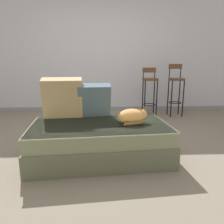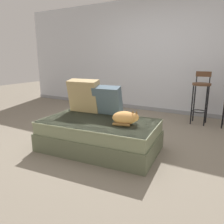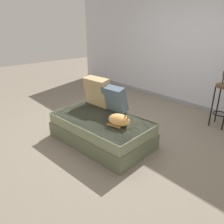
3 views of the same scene
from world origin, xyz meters
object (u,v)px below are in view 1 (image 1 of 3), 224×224
at_px(throw_pillow_corner, 63,98).
at_px(cat, 132,116).
at_px(couch, 100,140).
at_px(bar_stool_by_doorway, 176,85).
at_px(bar_stool_near_window, 150,86).
at_px(throw_pillow_middle, 94,100).

bearing_deg(throw_pillow_corner, cat, -18.41).
height_order(couch, bar_stool_by_doorway, bar_stool_by_doorway).
xyz_separation_m(couch, bar_stool_by_doorway, (1.57, 2.04, 0.44)).
bearing_deg(bar_stool_near_window, throw_pillow_middle, -122.90).
bearing_deg(bar_stool_by_doorway, bar_stool_near_window, -179.91).
relative_size(throw_pillow_corner, bar_stool_near_window, 0.52).
relative_size(couch, bar_stool_by_doorway, 1.56).
xyz_separation_m(couch, cat, (0.39, 0.03, 0.29)).
bearing_deg(throw_pillow_corner, couch, -33.71).
relative_size(couch, cat, 4.50).
bearing_deg(bar_stool_by_doorway, couch, -127.53).
xyz_separation_m(couch, throw_pillow_corner, (-0.48, 0.32, 0.47)).
bearing_deg(bar_stool_near_window, cat, -107.29).
height_order(couch, throw_pillow_corner, throw_pillow_corner).
xyz_separation_m(throw_pillow_corner, throw_pillow_middle, (0.40, 0.04, -0.04)).
bearing_deg(cat, throw_pillow_corner, 161.59).
relative_size(throw_pillow_corner, bar_stool_by_doorway, 0.48).
height_order(throw_pillow_middle, bar_stool_by_doorway, bar_stool_by_doorway).
xyz_separation_m(couch, throw_pillow_middle, (-0.07, 0.36, 0.43)).
xyz_separation_m(throw_pillow_middle, bar_stool_near_window, (1.09, 1.69, -0.01)).
distance_m(throw_pillow_middle, bar_stool_near_window, 2.01).
bearing_deg(bar_stool_near_window, throw_pillow_corner, -130.91).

